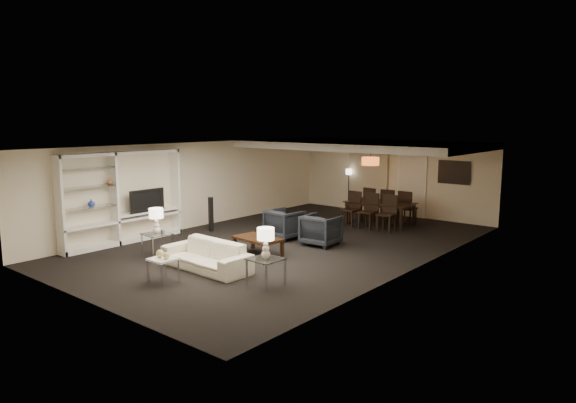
# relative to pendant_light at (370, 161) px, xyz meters

# --- Properties ---
(floor) EXTENTS (11.00, 11.00, 0.00)m
(floor) POSITION_rel_pendant_light_xyz_m (-0.30, -3.50, -1.92)
(floor) COLOR black
(floor) RESTS_ON ground
(ceiling) EXTENTS (7.00, 11.00, 0.02)m
(ceiling) POSITION_rel_pendant_light_xyz_m (-0.30, -3.50, 0.58)
(ceiling) COLOR silver
(ceiling) RESTS_ON ground
(wall_back) EXTENTS (7.00, 0.02, 2.50)m
(wall_back) POSITION_rel_pendant_light_xyz_m (-0.30, 2.00, -0.67)
(wall_back) COLOR beige
(wall_back) RESTS_ON ground
(wall_front) EXTENTS (7.00, 0.02, 2.50)m
(wall_front) POSITION_rel_pendant_light_xyz_m (-0.30, -9.00, -0.67)
(wall_front) COLOR beige
(wall_front) RESTS_ON ground
(wall_left) EXTENTS (0.02, 11.00, 2.50)m
(wall_left) POSITION_rel_pendant_light_xyz_m (-3.80, -3.50, -0.67)
(wall_left) COLOR beige
(wall_left) RESTS_ON ground
(wall_right) EXTENTS (0.02, 11.00, 2.50)m
(wall_right) POSITION_rel_pendant_light_xyz_m (3.20, -3.50, -0.67)
(wall_right) COLOR beige
(wall_right) RESTS_ON ground
(ceiling_soffit) EXTENTS (7.00, 4.00, 0.20)m
(ceiling_soffit) POSITION_rel_pendant_light_xyz_m (-0.30, 0.00, 0.48)
(ceiling_soffit) COLOR silver
(ceiling_soffit) RESTS_ON ceiling
(curtains) EXTENTS (1.50, 0.12, 2.40)m
(curtains) POSITION_rel_pendant_light_xyz_m (-1.20, 1.92, -0.72)
(curtains) COLOR beige
(curtains) RESTS_ON wall_back
(door) EXTENTS (0.90, 0.05, 2.10)m
(door) POSITION_rel_pendant_light_xyz_m (0.40, 1.97, -0.87)
(door) COLOR silver
(door) RESTS_ON wall_back
(painting) EXTENTS (0.95, 0.04, 0.65)m
(painting) POSITION_rel_pendant_light_xyz_m (1.80, 1.96, -0.37)
(painting) COLOR #142D38
(painting) RESTS_ON wall_back
(media_unit) EXTENTS (0.38, 3.40, 2.35)m
(media_unit) POSITION_rel_pendant_light_xyz_m (-3.61, -6.10, -0.74)
(media_unit) COLOR white
(media_unit) RESTS_ON wall_left
(pendant_light) EXTENTS (0.52, 0.52, 0.24)m
(pendant_light) POSITION_rel_pendant_light_xyz_m (0.00, 0.00, 0.00)
(pendant_light) COLOR #D8591E
(pendant_light) RESTS_ON ceiling_soffit
(sofa) EXTENTS (2.12, 0.87, 0.61)m
(sofa) POSITION_rel_pendant_light_xyz_m (-0.18, -6.36, -1.61)
(sofa) COLOR beige
(sofa) RESTS_ON floor
(coffee_table) EXTENTS (1.22, 0.79, 0.41)m
(coffee_table) POSITION_rel_pendant_light_xyz_m (-0.18, -4.76, -1.71)
(coffee_table) COLOR black
(coffee_table) RESTS_ON floor
(armchair_left) EXTENTS (0.91, 0.93, 0.78)m
(armchair_left) POSITION_rel_pendant_light_xyz_m (-0.78, -3.06, -1.53)
(armchair_left) COLOR black
(armchair_left) RESTS_ON floor
(armchair_right) EXTENTS (0.89, 0.91, 0.78)m
(armchair_right) POSITION_rel_pendant_light_xyz_m (0.42, -3.06, -1.53)
(armchair_right) COLOR black
(armchair_right) RESTS_ON floor
(side_table_left) EXTENTS (0.65, 0.65, 0.54)m
(side_table_left) POSITION_rel_pendant_light_xyz_m (-1.88, -6.36, -1.65)
(side_table_left) COLOR white
(side_table_left) RESTS_ON floor
(side_table_right) EXTENTS (0.59, 0.59, 0.54)m
(side_table_right) POSITION_rel_pendant_light_xyz_m (1.52, -6.36, -1.65)
(side_table_right) COLOR white
(side_table_right) RESTS_ON floor
(table_lamp_left) EXTENTS (0.35, 0.35, 0.60)m
(table_lamp_left) POSITION_rel_pendant_light_xyz_m (-1.88, -6.36, -1.09)
(table_lamp_left) COLOR #F4E3CE
(table_lamp_left) RESTS_ON side_table_left
(table_lamp_right) EXTENTS (0.35, 0.35, 0.60)m
(table_lamp_right) POSITION_rel_pendant_light_xyz_m (1.52, -6.36, -1.09)
(table_lamp_right) COLOR beige
(table_lamp_right) RESTS_ON side_table_right
(marble_table) EXTENTS (0.49, 0.49, 0.48)m
(marble_table) POSITION_rel_pendant_light_xyz_m (-0.18, -7.46, -1.68)
(marble_table) COLOR white
(marble_table) RESTS_ON floor
(gold_gourd_a) EXTENTS (0.15, 0.15, 0.15)m
(gold_gourd_a) POSITION_rel_pendant_light_xyz_m (-0.28, -7.46, -1.36)
(gold_gourd_a) COLOR #D6BF71
(gold_gourd_a) RESTS_ON marble_table
(gold_gourd_b) EXTENTS (0.13, 0.13, 0.13)m
(gold_gourd_b) POSITION_rel_pendant_light_xyz_m (-0.08, -7.46, -1.37)
(gold_gourd_b) COLOR #E2CF77
(gold_gourd_b) RESTS_ON marble_table
(television) EXTENTS (1.03, 0.14, 0.59)m
(television) POSITION_rel_pendant_light_xyz_m (-3.58, -5.48, -0.87)
(television) COLOR black
(television) RESTS_ON media_unit
(vase_blue) EXTENTS (0.18, 0.18, 0.19)m
(vase_blue) POSITION_rel_pendant_light_xyz_m (-3.61, -6.97, -0.77)
(vase_blue) COLOR #253DA2
(vase_blue) RESTS_ON media_unit
(vase_amber) EXTENTS (0.16, 0.16, 0.16)m
(vase_amber) POSITION_rel_pendant_light_xyz_m (-3.61, -6.44, -0.28)
(vase_amber) COLOR #A97038
(vase_amber) RESTS_ON media_unit
(floor_speaker) EXTENTS (0.12, 0.12, 0.98)m
(floor_speaker) POSITION_rel_pendant_light_xyz_m (-2.97, -3.72, -1.43)
(floor_speaker) COLOR black
(floor_speaker) RESTS_ON floor
(dining_table) EXTENTS (2.03, 1.21, 0.70)m
(dining_table) POSITION_rel_pendant_light_xyz_m (0.29, 0.09, -1.57)
(dining_table) COLOR black
(dining_table) RESTS_ON floor
(chair_nl) EXTENTS (0.50, 0.50, 1.03)m
(chair_nl) POSITION_rel_pendant_light_xyz_m (-0.31, -0.56, -1.40)
(chair_nl) COLOR black
(chair_nl) RESTS_ON floor
(chair_nm) EXTENTS (0.49, 0.49, 1.03)m
(chair_nm) POSITION_rel_pendant_light_xyz_m (0.29, -0.56, -1.40)
(chair_nm) COLOR black
(chair_nm) RESTS_ON floor
(chair_nr) EXTENTS (0.51, 0.51, 1.03)m
(chair_nr) POSITION_rel_pendant_light_xyz_m (0.89, -0.56, -1.40)
(chair_nr) COLOR black
(chair_nr) RESTS_ON floor
(chair_fl) EXTENTS (0.52, 0.52, 1.03)m
(chair_fl) POSITION_rel_pendant_light_xyz_m (-0.31, 0.74, -1.40)
(chair_fl) COLOR black
(chair_fl) RESTS_ON floor
(chair_fm) EXTENTS (0.52, 0.52, 1.03)m
(chair_fm) POSITION_rel_pendant_light_xyz_m (0.29, 0.74, -1.40)
(chair_fm) COLOR black
(chair_fm) RESTS_ON floor
(chair_fr) EXTENTS (0.48, 0.48, 1.03)m
(chair_fr) POSITION_rel_pendant_light_xyz_m (0.89, 0.74, -1.40)
(chair_fr) COLOR black
(chair_fr) RESTS_ON floor
(floor_lamp) EXTENTS (0.25, 0.25, 1.45)m
(floor_lamp) POSITION_rel_pendant_light_xyz_m (-1.85, 1.70, -1.19)
(floor_lamp) COLOR black
(floor_lamp) RESTS_ON floor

